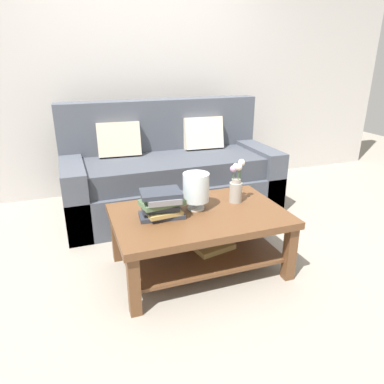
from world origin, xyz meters
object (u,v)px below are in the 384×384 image
book_stack_main (162,204)px  couch (170,174)px  glass_hurricane_vase (196,188)px  flower_pitcher (236,186)px  coffee_table (200,229)px

book_stack_main → couch: bearing=70.8°
book_stack_main → glass_hurricane_vase: bearing=10.8°
glass_hurricane_vase → flower_pitcher: (0.32, 0.02, -0.03)m
coffee_table → book_stack_main: size_ratio=3.78×
flower_pitcher → book_stack_main: bearing=-173.0°
book_stack_main → glass_hurricane_vase: size_ratio=1.19×
couch → book_stack_main: 1.20m
couch → flower_pitcher: bearing=-79.4°
coffee_table → glass_hurricane_vase: (-0.00, 0.07, 0.28)m
couch → glass_hurricane_vase: couch is taller
coffee_table → flower_pitcher: size_ratio=3.65×
couch → flower_pitcher: couch is taller
glass_hurricane_vase → flower_pitcher: 0.33m
couch → glass_hurricane_vase: bearing=-96.8°
couch → flower_pitcher: 1.09m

